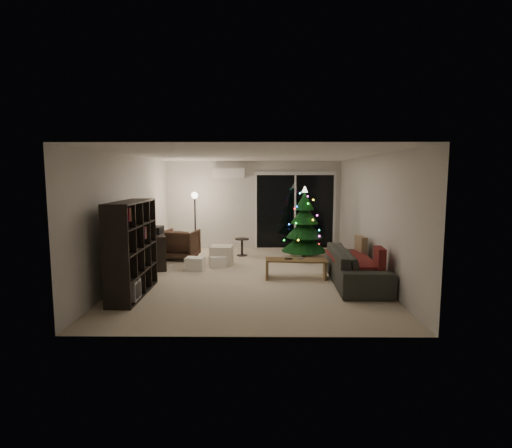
{
  "coord_description": "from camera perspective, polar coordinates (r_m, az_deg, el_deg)",
  "views": [
    {
      "loc": [
        0.17,
        -8.23,
        2.09
      ],
      "look_at": [
        0.1,
        0.3,
        1.05
      ],
      "focal_mm": 28.0,
      "sensor_mm": 36.0,
      "label": 1
    }
  ],
  "objects": [
    {
      "name": "cushion_b",
      "position": [
        7.41,
        17.23,
        -4.91
      ],
      "size": [
        0.16,
        0.45,
        0.44
      ],
      "primitive_type": "cube",
      "rotation": [
        0.0,
        0.0,
        -0.07
      ],
      "color": "maroon",
      "rests_on": "sofa"
    },
    {
      "name": "room",
      "position": [
        9.78,
        2.14,
        0.65
      ],
      "size": [
        6.5,
        7.51,
        2.6
      ],
      "color": "beige",
      "rests_on": "ground"
    },
    {
      "name": "christmas_tree",
      "position": [
        9.99,
        6.93,
        0.15
      ],
      "size": [
        1.35,
        1.35,
        1.83
      ],
      "primitive_type": "cone",
      "rotation": [
        0.0,
        0.0,
        0.22
      ],
      "color": "black",
      "rests_on": "floor"
    },
    {
      "name": "armchair",
      "position": [
        10.2,
        -10.69,
        -2.85
      ],
      "size": [
        0.92,
        0.94,
        0.75
      ],
      "primitive_type": "imported",
      "rotation": [
        0.0,
        0.0,
        2.98
      ],
      "color": "#503B2B",
      "rests_on": "floor"
    },
    {
      "name": "stereo",
      "position": [
        9.42,
        -14.43,
        -0.85
      ],
      "size": [
        0.39,
        0.46,
        0.16
      ],
      "primitive_type": "cube",
      "color": "black",
      "rests_on": "media_cabinet"
    },
    {
      "name": "cushion_a",
      "position": [
        8.64,
        14.76,
        -3.16
      ],
      "size": [
        0.17,
        0.45,
        0.44
      ],
      "primitive_type": "cube",
      "rotation": [
        0.0,
        0.0,
        0.09
      ],
      "color": "#9E8964",
      "rests_on": "sofa"
    },
    {
      "name": "remote_b",
      "position": [
        8.26,
        6.4,
        -4.89
      ],
      "size": [
        0.15,
        0.09,
        0.02
      ],
      "primitive_type": "cube",
      "rotation": [
        0.0,
        0.0,
        0.35
      ],
      "color": "slate",
      "rests_on": "coffee_table"
    },
    {
      "name": "remote_a",
      "position": [
        8.18,
        4.69,
        -4.98
      ],
      "size": [
        0.15,
        0.05,
        0.02
      ],
      "primitive_type": "cube",
      "color": "black",
      "rests_on": "coffee_table"
    },
    {
      "name": "coffee_table",
      "position": [
        8.24,
        5.72,
        -6.37
      ],
      "size": [
        1.26,
        0.51,
        0.39
      ],
      "primitive_type": null,
      "rotation": [
        0.0,
        0.0,
        -0.06
      ],
      "color": "brown",
      "rests_on": "floor"
    },
    {
      "name": "bookshelf",
      "position": [
        7.34,
        -18.82,
        -3.34
      ],
      "size": [
        0.48,
        1.67,
        1.65
      ],
      "primitive_type": null,
      "rotation": [
        0.0,
        0.0,
        -0.04
      ],
      "color": "black",
      "rests_on": "floor"
    },
    {
      "name": "cardboard_box_a",
      "position": [
        9.0,
        -8.69,
        -5.62
      ],
      "size": [
        0.44,
        0.36,
        0.29
      ],
      "primitive_type": "cube",
      "rotation": [
        0.0,
        0.0,
        -0.14
      ],
      "color": "white",
      "rests_on": "floor"
    },
    {
      "name": "floor_lamp",
      "position": [
        10.82,
        -8.68,
        -0.0
      ],
      "size": [
        0.25,
        0.25,
        1.59
      ],
      "primitive_type": "cylinder",
      "color": "black",
      "rests_on": "floor"
    },
    {
      "name": "sofa_throw",
      "position": [
        7.96,
        13.43,
        -4.87
      ],
      "size": [
        0.72,
        1.66,
        0.06
      ],
      "primitive_type": "cube",
      "color": "maroon",
      "rests_on": "sofa"
    },
    {
      "name": "side_table",
      "position": [
        10.45,
        -2.01,
        -3.31
      ],
      "size": [
        0.48,
        0.48,
        0.46
      ],
      "primitive_type": "cylinder",
      "rotation": [
        0.0,
        0.0,
        -0.39
      ],
      "color": "black",
      "rests_on": "floor"
    },
    {
      "name": "ottoman",
      "position": [
        9.45,
        -4.94,
        -4.46
      ],
      "size": [
        0.53,
        0.53,
        0.45
      ],
      "primitive_type": "cube",
      "rotation": [
        0.0,
        0.0,
        -0.07
      ],
      "color": "beige",
      "rests_on": "floor"
    },
    {
      "name": "media_cabinet",
      "position": [
        9.49,
        -14.35,
        -3.63
      ],
      "size": [
        0.8,
        1.31,
        0.77
      ],
      "primitive_type": "cube",
      "rotation": [
        0.0,
        0.0,
        0.3
      ],
      "color": "black",
      "rests_on": "floor"
    },
    {
      "name": "sofa",
      "position": [
        8.01,
        14.1,
        -5.91
      ],
      "size": [
        0.98,
        2.33,
        0.67
      ],
      "primitive_type": "imported",
      "rotation": [
        0.0,
        0.0,
        1.53
      ],
      "color": "#323430",
      "rests_on": "floor"
    },
    {
      "name": "cardboard_box_b",
      "position": [
        9.21,
        -5.51,
        -5.39
      ],
      "size": [
        0.43,
        0.38,
        0.25
      ],
      "primitive_type": "cube",
      "rotation": [
        0.0,
        0.0,
        0.39
      ],
      "color": "white",
      "rests_on": "floor"
    }
  ]
}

